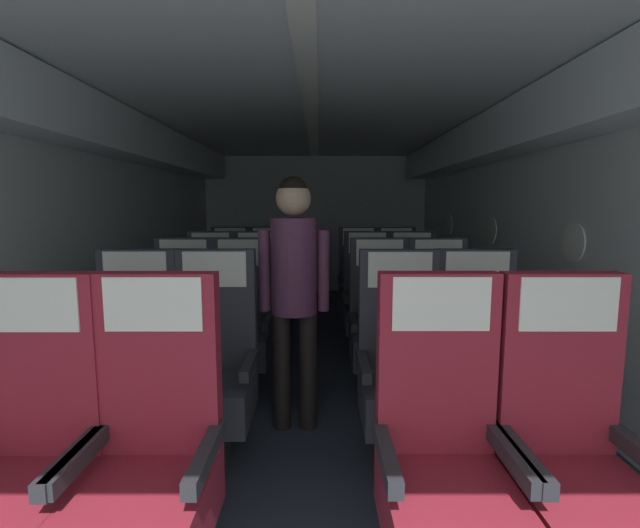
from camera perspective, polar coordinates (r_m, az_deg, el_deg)
The scene contains 23 objects.
ground at distance 3.97m, azimuth -1.17°, elevation -13.35°, with size 3.83×7.67×0.02m, color #2D3342.
fuselage_shell at distance 4.00m, azimuth -1.15°, elevation 10.69°, with size 3.71×7.32×2.25m.
seat_a_left_window at distance 2.04m, azimuth -33.35°, elevation -20.46°, with size 0.48×0.49×1.15m.
seat_a_left_aisle at distance 1.86m, azimuth -20.72°, elevation -22.52°, with size 0.48×0.49×1.15m.
seat_a_right_aisle at distance 1.98m, azimuth 29.23°, elevation -21.12°, with size 0.48×0.49×1.15m.
seat_a_right_window at distance 1.82m, azimuth 15.25°, elevation -23.04°, with size 0.48×0.49×1.15m.
seat_b_left_window at distance 2.79m, azimuth -22.63°, elevation -12.34°, with size 0.48×0.49×1.15m.
seat_b_left_aisle at distance 2.65m, azimuth -13.41°, elevation -13.02°, with size 0.48×0.49×1.15m.
seat_b_right_aisle at distance 2.73m, azimuth 19.40°, elevation -12.62°, with size 0.48×0.49×1.15m.
seat_b_right_window at distance 2.60m, azimuth 10.13°, elevation -13.33°, with size 0.48×0.49×1.15m.
seat_c_left_window at distance 3.60m, azimuth -17.11°, elevation -7.66°, with size 0.48×0.49×1.15m.
seat_c_left_aisle at distance 3.50m, azimuth -10.05°, elevation -7.86°, with size 0.48×0.49×1.15m.
seat_c_right_aisle at distance 3.56m, azimuth 14.80°, elevation -7.77°, with size 0.48×0.49×1.15m.
seat_c_right_window at distance 3.48m, azimuth 7.55°, elevation -7.94°, with size 0.48×0.49×1.15m.
seat_d_left_window at distance 4.44m, azimuth -13.85°, elevation -4.73°, with size 0.48×0.49×1.15m.
seat_d_left_aisle at distance 4.35m, azimuth -8.13°, elevation -4.82°, with size 0.48×0.49×1.15m.
seat_d_right_aisle at distance 4.42m, azimuth 11.58°, elevation -4.72°, with size 0.48×0.49×1.15m.
seat_d_right_window at distance 4.35m, azimuth 5.99°, elevation -4.80°, with size 0.48×0.49×1.15m.
seat_e_left_window at distance 5.33m, azimuth -11.44°, elevation -2.64°, with size 0.48×0.49×1.15m.
seat_e_left_aisle at distance 5.25m, azimuth -6.66°, elevation -2.70°, with size 0.48×0.49×1.15m.
seat_e_right_aisle at distance 5.29m, azimuth 9.64°, elevation -2.68°, with size 0.48×0.49×1.15m.
seat_e_right_window at distance 5.23m, azimuth 4.83°, elevation -2.72°, with size 0.48×0.49×1.15m.
flight_attendant at distance 2.74m, azimuth -3.39°, elevation -1.67°, with size 0.43×0.28×1.57m.
Camera 1 is at (0.07, -0.08, 1.40)m, focal length 25.21 mm.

